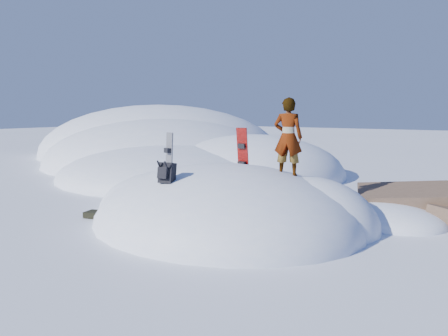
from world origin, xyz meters
The scene contains 9 objects.
ground centered at (0.00, 0.00, 0.00)m, with size 120.00×120.00×0.00m, color white.
snow_mound centered at (-0.17, 0.24, 0.00)m, with size 8.00×6.00×3.00m.
snow_ridge centered at (-10.43, 9.85, 0.00)m, with size 21.50×18.50×6.40m.
rock_outcrop centered at (3.72, 3.01, 0.01)m, with size 4.68×4.41×1.68m.
snowboard_red centered at (0.01, 0.83, 1.62)m, with size 0.31×0.26×1.58m.
snowboard_dark centered at (-1.73, -0.11, 1.48)m, with size 0.32×0.24×1.58m.
backpack centered at (-0.50, -1.61, 1.45)m, with size 0.38×0.42×0.55m.
gear_pile centered at (-3.15, -1.34, 0.10)m, with size 0.77×0.59×0.20m.
person centered at (1.42, 0.56, 2.20)m, with size 0.68×0.45×1.88m, color slate.
Camera 1 is at (5.89, -8.93, 2.83)m, focal length 35.00 mm.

